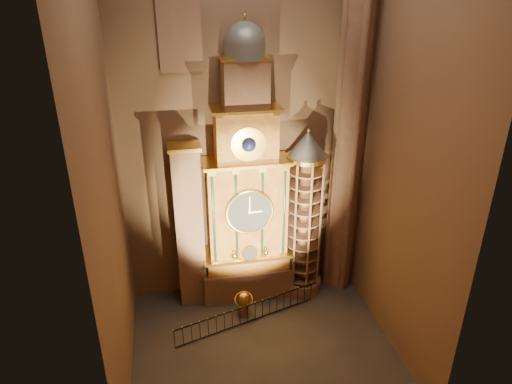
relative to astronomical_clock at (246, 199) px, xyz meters
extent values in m
plane|color=#383330|center=(0.00, -4.96, -6.68)|extent=(14.00, 14.00, 0.00)
plane|color=#8A654A|center=(0.00, 1.04, 4.32)|extent=(22.00, 0.00, 22.00)
plane|color=#8A654A|center=(-7.00, -4.96, 4.32)|extent=(0.00, 22.00, 22.00)
plane|color=#8A654A|center=(7.00, -4.96, 4.32)|extent=(0.00, 22.00, 22.00)
cube|color=#8C634C|center=(0.00, 0.04, -5.68)|extent=(5.60, 2.20, 2.00)
cube|color=#9B3721|center=(0.00, 0.04, -4.18)|extent=(5.00, 2.00, 1.00)
cube|color=gold|center=(0.00, -0.01, -3.63)|extent=(5.40, 2.30, 0.18)
cube|color=#9B3721|center=(0.00, 0.04, -0.68)|extent=(4.60, 2.00, 6.00)
cylinder|color=black|center=(-2.05, -0.82, -0.68)|extent=(0.32, 0.32, 5.60)
cylinder|color=black|center=(-0.75, -0.82, -0.68)|extent=(0.32, 0.32, 5.60)
cylinder|color=black|center=(0.75, -0.82, -0.68)|extent=(0.32, 0.32, 5.60)
cylinder|color=black|center=(2.05, -0.82, -0.68)|extent=(0.32, 0.32, 5.60)
cube|color=gold|center=(0.00, -0.01, 2.37)|extent=(5.00, 2.25, 0.18)
cylinder|color=#2D3033|center=(0.00, -0.97, -0.38)|extent=(2.60, 0.12, 2.60)
torus|color=gold|center=(0.00, -1.02, -0.38)|extent=(2.80, 0.16, 2.80)
cylinder|color=gold|center=(0.00, -1.12, -3.08)|extent=(0.90, 0.10, 0.90)
sphere|color=gold|center=(-0.95, -1.07, -3.13)|extent=(0.36, 0.36, 0.36)
sphere|color=gold|center=(0.95, -1.07, -3.13)|extent=(0.36, 0.36, 0.36)
cube|color=#9B3721|center=(0.00, 0.04, 3.82)|extent=(3.40, 1.80, 3.00)
sphere|color=#0B0B38|center=(0.00, -0.87, 3.62)|extent=(0.80, 0.80, 0.80)
cube|color=gold|center=(0.00, -0.01, 5.37)|extent=(3.80, 2.00, 0.15)
cube|color=#8C634C|center=(0.00, 0.04, 6.62)|extent=(2.40, 1.60, 2.60)
sphere|color=slate|center=(0.00, 0.04, 8.72)|extent=(2.10, 2.10, 2.10)
cylinder|color=gold|center=(0.00, 0.04, 9.62)|extent=(0.14, 0.14, 0.80)
cube|color=#8C634C|center=(-3.40, 0.04, -1.68)|extent=(1.60, 1.40, 10.00)
cube|color=gold|center=(-3.40, -0.38, -3.68)|extent=(1.35, 0.10, 2.10)
cube|color=#4D2314|center=(-3.40, -0.44, -3.68)|extent=(1.05, 0.04, 1.75)
cube|color=gold|center=(-3.40, -0.38, -1.08)|extent=(1.35, 0.10, 2.10)
cube|color=#4D2314|center=(-3.40, -0.44, -1.08)|extent=(1.05, 0.04, 1.75)
cube|color=gold|center=(-3.40, -0.38, 1.52)|extent=(1.35, 0.10, 2.10)
cube|color=#4D2314|center=(-3.40, -0.44, 1.52)|extent=(1.05, 0.04, 1.75)
cube|color=gold|center=(-3.40, 0.04, 3.42)|extent=(1.80, 1.60, 0.20)
cylinder|color=#8C634C|center=(3.50, -0.26, -6.28)|extent=(2.50, 2.50, 0.80)
cylinder|color=#8C634C|center=(3.50, -0.26, -1.78)|extent=(0.70, 0.70, 8.20)
cylinder|color=gold|center=(3.50, -0.26, 2.42)|extent=(2.40, 2.40, 0.25)
cone|color=slate|center=(3.50, -0.26, 3.22)|extent=(2.30, 2.30, 1.50)
sphere|color=gold|center=(3.50, -0.26, 4.02)|extent=(0.20, 0.20, 0.20)
cylinder|color=#8C634C|center=(6.10, 0.04, 4.32)|extent=(1.60, 1.60, 22.00)
cylinder|color=#8C634C|center=(6.90, 0.04, 4.32)|extent=(0.44, 0.44, 22.00)
cylinder|color=#8C634C|center=(5.30, 0.04, 4.32)|extent=(0.44, 0.44, 22.00)
cylinder|color=#8C634C|center=(6.10, 0.84, 4.32)|extent=(0.44, 0.44, 22.00)
cylinder|color=#8C634C|center=(6.10, -0.76, 4.32)|extent=(0.44, 0.44, 22.00)
cube|color=#371B7C|center=(-3.20, 0.98, 9.82)|extent=(2.00, 0.10, 5.00)
cube|color=#8C634C|center=(-3.20, 0.92, 9.82)|extent=(2.20, 0.06, 5.20)
cylinder|color=#8C634C|center=(-0.60, -2.15, -6.33)|extent=(0.60, 0.60, 0.69)
sphere|color=#B58133|center=(-0.60, -2.15, -5.54)|extent=(0.89, 0.89, 0.89)
torus|color=#B58133|center=(-0.60, -2.15, -5.54)|extent=(1.28, 1.23, 0.48)
cube|color=black|center=(-0.50, -2.94, -5.41)|extent=(8.51, 2.65, 0.05)
cube|color=black|center=(-0.50, -2.94, -6.57)|extent=(8.51, 2.65, 0.05)
camera|label=1|loc=(-4.08, -23.69, 11.51)|focal=32.00mm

